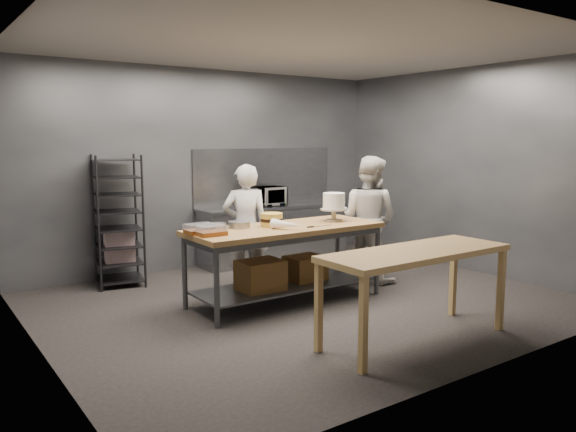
# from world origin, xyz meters

# --- Properties ---
(ground) EXTENTS (6.00, 6.00, 0.00)m
(ground) POSITION_xyz_m (0.00, 0.00, 0.00)
(ground) COLOR black
(ground) RESTS_ON ground
(back_wall) EXTENTS (6.00, 0.04, 3.00)m
(back_wall) POSITION_xyz_m (0.00, 2.50, 1.50)
(back_wall) COLOR #4C4F54
(back_wall) RESTS_ON ground
(work_table) EXTENTS (2.40, 0.90, 0.92)m
(work_table) POSITION_xyz_m (-0.24, 0.15, 0.57)
(work_table) COLOR olive
(work_table) RESTS_ON ground
(near_counter) EXTENTS (2.00, 0.70, 0.90)m
(near_counter) POSITION_xyz_m (0.06, -1.65, 0.81)
(near_counter) COLOR #A57444
(near_counter) RESTS_ON ground
(back_counter) EXTENTS (2.60, 0.60, 0.90)m
(back_counter) POSITION_xyz_m (1.00, 2.18, 0.45)
(back_counter) COLOR slate
(back_counter) RESTS_ON ground
(splashback_panel) EXTENTS (2.60, 0.02, 0.90)m
(splashback_panel) POSITION_xyz_m (1.00, 2.48, 1.35)
(splashback_panel) COLOR slate
(splashback_panel) RESTS_ON back_counter
(speed_rack) EXTENTS (0.71, 0.75, 1.75)m
(speed_rack) POSITION_xyz_m (-1.58, 2.10, 0.86)
(speed_rack) COLOR black
(speed_rack) RESTS_ON ground
(chef_behind) EXTENTS (0.71, 0.60, 1.64)m
(chef_behind) POSITION_xyz_m (-0.30, 0.94, 0.82)
(chef_behind) COLOR silver
(chef_behind) RESTS_ON ground
(chef_right) EXTENTS (0.88, 1.00, 1.72)m
(chef_right) POSITION_xyz_m (1.32, 0.35, 0.86)
(chef_right) COLOR silver
(chef_right) RESTS_ON ground
(microwave) EXTENTS (0.54, 0.37, 0.30)m
(microwave) POSITION_xyz_m (0.84, 2.18, 1.05)
(microwave) COLOR black
(microwave) RESTS_ON back_counter
(frosted_cake_stand) EXTENTS (0.34, 0.34, 0.36)m
(frosted_cake_stand) POSITION_xyz_m (0.54, 0.17, 1.15)
(frosted_cake_stand) COLOR #ACA18A
(frosted_cake_stand) RESTS_ON work_table
(layer_cake) EXTENTS (0.26, 0.26, 0.16)m
(layer_cake) POSITION_xyz_m (-0.35, 0.25, 1.00)
(layer_cake) COLOR gold
(layer_cake) RESTS_ON work_table
(cake_pans) EXTENTS (0.70, 0.33, 0.07)m
(cake_pans) POSITION_xyz_m (-0.96, 0.37, 0.96)
(cake_pans) COLOR gray
(cake_pans) RESTS_ON work_table
(piping_bag) EXTENTS (0.28, 0.39, 0.12)m
(piping_bag) POSITION_xyz_m (-0.34, -0.06, 0.98)
(piping_bag) COLOR white
(piping_bag) RESTS_ON work_table
(offset_spatula) EXTENTS (0.36, 0.02, 0.02)m
(offset_spatula) POSITION_xyz_m (0.07, -0.09, 0.93)
(offset_spatula) COLOR slate
(offset_spatula) RESTS_ON work_table
(pastry_clamshells) EXTENTS (0.36, 0.41, 0.11)m
(pastry_clamshells) POSITION_xyz_m (-1.26, 0.18, 0.98)
(pastry_clamshells) COLOR #A25C20
(pastry_clamshells) RESTS_ON work_table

